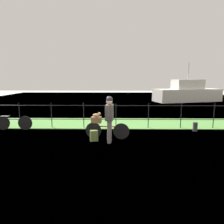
{
  "coord_description": "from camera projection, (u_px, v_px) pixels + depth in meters",
  "views": [
    {
      "loc": [
        -0.04,
        -7.12,
        2.31
      ],
      "look_at": [
        -0.17,
        1.24,
        0.9
      ],
      "focal_mm": 32.4,
      "sensor_mm": 36.0,
      "label": 1
    }
  ],
  "objects": [
    {
      "name": "ground_plane",
      "position": [
        116.0,
        142.0,
        7.4
      ],
      "size": [
        60.0,
        60.0,
        0.0
      ],
      "primitive_type": "plane",
      "color": "beige"
    },
    {
      "name": "grass_strip",
      "position": [
        116.0,
        123.0,
        10.38
      ],
      "size": [
        27.0,
        2.4,
        0.03
      ],
      "primitive_type": "cube",
      "color": "#569342",
      "rests_on": "ground"
    },
    {
      "name": "harbor_water",
      "position": [
        116.0,
        104.0,
        17.88
      ],
      "size": [
        30.0,
        30.0,
        0.0
      ],
      "primitive_type": "plane",
      "color": "slate",
      "rests_on": "ground"
    },
    {
      "name": "iron_fence",
      "position": [
        116.0,
        114.0,
        9.33
      ],
      "size": [
        18.04,
        0.04,
        1.18
      ],
      "color": "black",
      "rests_on": "ground"
    },
    {
      "name": "bicycle_main",
      "position": [
        107.0,
        130.0,
        7.76
      ],
      "size": [
        1.69,
        0.27,
        0.62
      ],
      "color": "black",
      "rests_on": "ground"
    },
    {
      "name": "wooden_crate",
      "position": [
        96.0,
        120.0,
        7.74
      ],
      "size": [
        0.4,
        0.29,
        0.23
      ],
      "primitive_type": "cube",
      "rotation": [
        0.0,
        0.0,
        -0.11
      ],
      "color": "brown",
      "rests_on": "bicycle_main"
    },
    {
      "name": "terrier_dog",
      "position": [
        97.0,
        115.0,
        7.71
      ],
      "size": [
        0.32,
        0.17,
        0.18
      ],
      "color": "tan",
      "rests_on": "wooden_crate"
    },
    {
      "name": "cyclist_person",
      "position": [
        109.0,
        115.0,
        7.18
      ],
      "size": [
        0.3,
        0.54,
        1.68
      ],
      "color": "slate",
      "rests_on": "ground"
    },
    {
      "name": "backpack_on_paving",
      "position": [
        94.0,
        136.0,
        7.48
      ],
      "size": [
        0.32,
        0.25,
        0.4
      ],
      "primitive_type": "cube",
      "rotation": [
        0.0,
        0.0,
        3.42
      ],
      "color": "olive",
      "rests_on": "ground"
    },
    {
      "name": "mooring_bollard",
      "position": [
        195.0,
        127.0,
        8.87
      ],
      "size": [
        0.2,
        0.2,
        0.39
      ],
      "primitive_type": "cylinder",
      "color": "#38383D",
      "rests_on": "ground"
    },
    {
      "name": "bicycle_parked",
      "position": [
        14.0,
        123.0,
        9.06
      ],
      "size": [
        1.65,
        0.16,
        0.63
      ],
      "color": "black",
      "rests_on": "ground"
    },
    {
      "name": "moored_boat_near",
      "position": [
        187.0,
        93.0,
        20.13
      ],
      "size": [
        6.88,
        3.78,
        3.77
      ],
      "color": "silver",
      "rests_on": "ground"
    }
  ]
}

